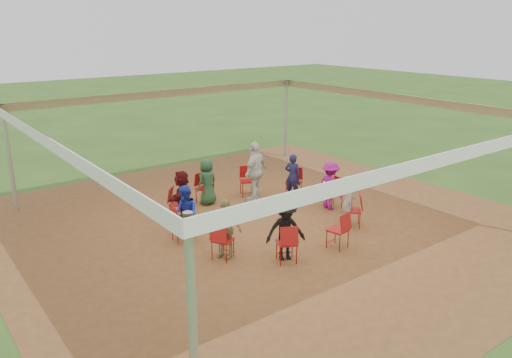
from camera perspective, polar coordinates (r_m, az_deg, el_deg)
ground at (r=13.29m, az=0.88°, el=-5.04°), size 80.00×80.00×0.00m
dirt_patch at (r=13.29m, az=0.88°, el=-5.01°), size 13.00×13.00×0.00m
tent at (r=12.58m, az=0.93°, el=5.01°), size 10.33×10.33×3.00m
chair_0 at (r=14.37m, az=8.83°, el=-1.58°), size 0.49×0.47×0.90m
chair_1 at (r=15.16m, az=4.35°, el=-0.43°), size 0.59×0.58×0.90m
chair_2 at (r=15.26m, az=-1.00°, el=-0.25°), size 0.57×0.58×0.90m
chair_3 at (r=14.66m, az=-5.89°, el=-1.08°), size 0.49×0.51×0.90m
chair_4 at (r=13.52m, az=-8.90°, el=-2.81°), size 0.61×0.61×0.90m
chair_5 at (r=12.19m, az=-8.51°, el=-5.07°), size 0.49×0.47×0.90m
chair_6 at (r=11.20m, az=-3.82°, el=-6.97°), size 0.59×0.58×0.90m
chair_7 at (r=11.06m, az=3.53°, el=-7.30°), size 0.57×0.58×0.90m
chair_8 at (r=11.84m, az=9.34°, el=-5.80°), size 0.49×0.51×0.90m
chair_9 at (r=13.13m, az=10.98°, el=-3.54°), size 0.61×0.61×0.90m
person_seated_0 at (r=14.23m, az=8.49°, el=-0.74°), size 0.55×0.93×1.37m
person_seated_1 at (r=14.98m, az=4.21°, el=0.32°), size 0.53×0.60×1.37m
person_seated_2 at (r=14.50m, az=-5.60°, el=-0.28°), size 0.73×0.49×1.37m
person_seated_3 at (r=13.41m, az=-8.45°, el=-1.87°), size 1.22×1.25×1.37m
person_seated_4 at (r=12.14m, az=-8.03°, el=-3.91°), size 0.46×0.71×1.37m
person_seated_5 at (r=11.20m, az=-3.56°, el=-5.62°), size 0.75×0.90×1.37m
person_seated_6 at (r=11.07m, az=3.39°, el=-5.92°), size 0.99×0.77×1.37m
person_seated_7 at (r=13.04m, az=10.51°, el=-2.54°), size 0.58×0.59×1.37m
standing_person at (r=14.68m, az=-0.05°, el=0.88°), size 1.17×0.89×1.79m
cable_coil at (r=14.53m, az=2.12°, el=-2.96°), size 0.42×0.42×0.03m
laptop at (r=14.15m, az=7.98°, el=-1.00°), size 0.31×0.37×0.23m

